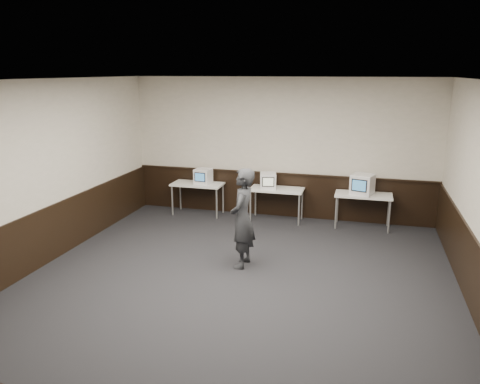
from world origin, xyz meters
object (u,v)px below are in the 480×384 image
(desk_right, at_px, (363,197))
(person, at_px, (242,218))
(desk_left, at_px, (198,186))
(emac_left, at_px, (203,176))
(desk_center, at_px, (277,192))
(emac_center, at_px, (268,181))
(emac_right, at_px, (362,184))

(desk_right, xyz_separation_m, person, (-1.99, -2.69, 0.19))
(desk_left, relative_size, emac_left, 2.94)
(person, bearing_deg, desk_left, -145.03)
(desk_left, distance_m, emac_left, 0.29)
(desk_center, height_order, emac_center, emac_center)
(desk_left, bearing_deg, person, -56.02)
(desk_left, relative_size, emac_right, 2.12)
(desk_left, xyz_separation_m, desk_center, (1.90, 0.00, 0.00))
(person, bearing_deg, desk_center, 179.11)
(desk_center, height_order, person, person)
(emac_left, bearing_deg, emac_center, 2.50)
(emac_right, distance_m, person, 3.31)
(desk_center, height_order, emac_right, emac_right)
(emac_left, bearing_deg, desk_right, 4.29)
(person, bearing_deg, desk_right, 144.50)
(emac_left, distance_m, person, 3.17)
(desk_left, xyz_separation_m, emac_center, (1.71, -0.04, 0.25))
(emac_center, height_order, emac_right, emac_right)
(emac_left, bearing_deg, emac_right, 3.97)
(desk_center, xyz_separation_m, desk_right, (1.90, 0.00, 0.00))
(desk_left, relative_size, desk_center, 1.00)
(emac_center, bearing_deg, emac_left, 165.45)
(desk_center, relative_size, person, 0.69)
(desk_center, bearing_deg, desk_right, 0.00)
(emac_left, xyz_separation_m, emac_right, (3.62, -0.03, 0.04))
(desk_center, distance_m, emac_right, 1.88)
(desk_left, xyz_separation_m, person, (1.81, -2.69, 0.19))
(emac_right, bearing_deg, desk_center, -164.35)
(desk_center, relative_size, desk_right, 1.00)
(desk_left, height_order, person, person)
(desk_right, relative_size, emac_center, 2.72)
(emac_center, distance_m, person, 2.65)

